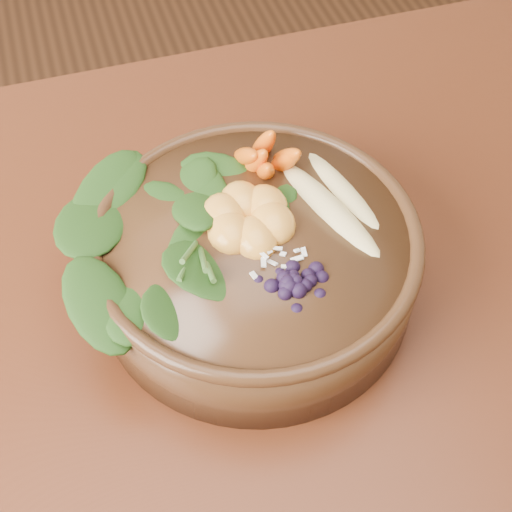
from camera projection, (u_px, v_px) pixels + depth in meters
dining_table at (297, 354)px, 0.80m from camera, size 1.60×0.90×0.75m
stoneware_bowl at (256, 262)px, 0.71m from camera, size 0.37×0.37×0.09m
kale_heap at (178, 191)px, 0.68m from camera, size 0.24×0.22×0.05m
carrot_cluster at (266, 127)px, 0.70m from camera, size 0.08×0.08×0.09m
banana_halves at (337, 187)px, 0.69m from camera, size 0.09×0.18×0.03m
mandarin_cluster at (248, 208)px, 0.67m from camera, size 0.11×0.12×0.03m
blueberry_pile at (295, 268)px, 0.62m from camera, size 0.16×0.14×0.04m
coconut_flakes at (269, 247)px, 0.66m from camera, size 0.11×0.09×0.01m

